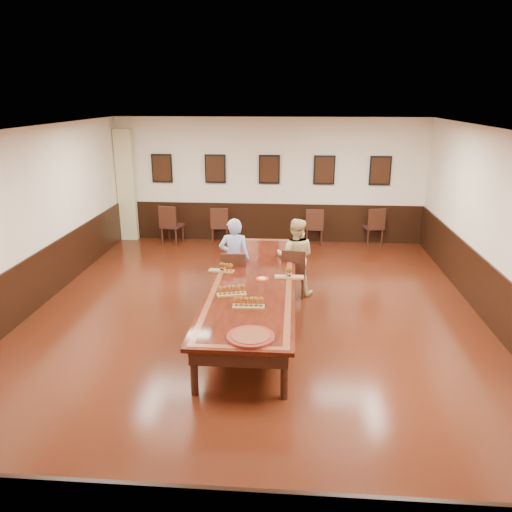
# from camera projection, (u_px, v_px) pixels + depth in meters

# --- Properties ---
(floor) EXTENTS (8.00, 10.00, 0.02)m
(floor) POSITION_uv_depth(u_px,v_px,m) (254.00, 320.00, 8.67)
(floor) COLOR black
(floor) RESTS_ON ground
(ceiling) EXTENTS (8.00, 10.00, 0.02)m
(ceiling) POSITION_uv_depth(u_px,v_px,m) (254.00, 130.00, 7.67)
(ceiling) COLOR white
(ceiling) RESTS_ON floor
(wall_back) EXTENTS (8.00, 0.02, 3.20)m
(wall_back) POSITION_uv_depth(u_px,v_px,m) (269.00, 181.00, 12.92)
(wall_back) COLOR beige
(wall_back) RESTS_ON floor
(wall_front) EXTENTS (8.00, 0.02, 3.20)m
(wall_front) POSITION_uv_depth(u_px,v_px,m) (194.00, 419.00, 3.42)
(wall_front) COLOR beige
(wall_front) RESTS_ON floor
(wall_left) EXTENTS (0.02, 10.00, 3.20)m
(wall_left) POSITION_uv_depth(u_px,v_px,m) (19.00, 226.00, 8.46)
(wall_left) COLOR beige
(wall_left) RESTS_ON floor
(wall_right) EXTENTS (0.02, 10.00, 3.20)m
(wall_right) POSITION_uv_depth(u_px,v_px,m) (506.00, 236.00, 7.88)
(wall_right) COLOR beige
(wall_right) RESTS_ON floor
(chair_man) EXTENTS (0.48, 0.52, 0.98)m
(chair_man) POSITION_uv_depth(u_px,v_px,m) (234.00, 275.00, 9.36)
(chair_man) COLOR black
(chair_man) RESTS_ON floor
(chair_woman) EXTENTS (0.51, 0.54, 0.96)m
(chair_woman) POSITION_uv_depth(u_px,v_px,m) (294.00, 272.00, 9.58)
(chair_woman) COLOR black
(chair_woman) RESTS_ON floor
(spare_chair_a) EXTENTS (0.60, 0.63, 1.03)m
(spare_chair_a) POSITION_uv_depth(u_px,v_px,m) (172.00, 224.00, 12.95)
(spare_chair_a) COLOR black
(spare_chair_a) RESTS_ON floor
(spare_chair_b) EXTENTS (0.51, 0.54, 0.96)m
(spare_chair_b) POSITION_uv_depth(u_px,v_px,m) (220.00, 225.00, 13.03)
(spare_chair_b) COLOR black
(spare_chair_b) RESTS_ON floor
(spare_chair_c) EXTENTS (0.47, 0.50, 0.96)m
(spare_chair_c) POSITION_uv_depth(u_px,v_px,m) (314.00, 226.00, 12.91)
(spare_chair_c) COLOR black
(spare_chair_c) RESTS_ON floor
(spare_chair_d) EXTENTS (0.56, 0.60, 0.98)m
(spare_chair_d) POSITION_uv_depth(u_px,v_px,m) (373.00, 226.00, 12.91)
(spare_chair_d) COLOR black
(spare_chair_d) RESTS_ON floor
(person_man) EXTENTS (0.59, 0.40, 1.57)m
(person_man) POSITION_uv_depth(u_px,v_px,m) (234.00, 259.00, 9.36)
(person_man) COLOR #546DD3
(person_man) RESTS_ON floor
(person_woman) EXTENTS (0.81, 0.67, 1.50)m
(person_woman) POSITION_uv_depth(u_px,v_px,m) (295.00, 257.00, 9.59)
(person_woman) COLOR beige
(person_woman) RESTS_ON floor
(pink_phone) EXTENTS (0.12, 0.15, 0.01)m
(pink_phone) POSITION_uv_depth(u_px,v_px,m) (289.00, 277.00, 8.50)
(pink_phone) COLOR #D7478D
(pink_phone) RESTS_ON conference_table
(curtain) EXTENTS (0.45, 0.18, 2.90)m
(curtain) POSITION_uv_depth(u_px,v_px,m) (126.00, 186.00, 13.06)
(curtain) COLOR #CAC48B
(curtain) RESTS_ON floor
(wainscoting) EXTENTS (8.00, 10.00, 1.00)m
(wainscoting) POSITION_uv_depth(u_px,v_px,m) (254.00, 293.00, 8.51)
(wainscoting) COLOR black
(wainscoting) RESTS_ON floor
(conference_table) EXTENTS (1.40, 5.00, 0.76)m
(conference_table) POSITION_uv_depth(u_px,v_px,m) (254.00, 287.00, 8.47)
(conference_table) COLOR black
(conference_table) RESTS_ON floor
(posters) EXTENTS (6.14, 0.04, 0.74)m
(posters) POSITION_uv_depth(u_px,v_px,m) (269.00, 169.00, 12.76)
(posters) COLOR black
(posters) RESTS_ON wall_back
(flight_a) EXTENTS (0.47, 0.21, 0.17)m
(flight_a) POSITION_uv_depth(u_px,v_px,m) (224.00, 268.00, 8.76)
(flight_a) COLOR olive
(flight_a) RESTS_ON conference_table
(flight_b) EXTENTS (0.50, 0.16, 0.19)m
(flight_b) POSITION_uv_depth(u_px,v_px,m) (289.00, 273.00, 8.46)
(flight_b) COLOR olive
(flight_b) RESTS_ON conference_table
(flight_c) EXTENTS (0.47, 0.25, 0.17)m
(flight_c) POSITION_uv_depth(u_px,v_px,m) (232.00, 291.00, 7.72)
(flight_c) COLOR olive
(flight_c) RESTS_ON conference_table
(flight_d) EXTENTS (0.47, 0.15, 0.17)m
(flight_d) POSITION_uv_depth(u_px,v_px,m) (249.00, 303.00, 7.28)
(flight_d) COLOR olive
(flight_d) RESTS_ON conference_table
(red_plate_grp) EXTENTS (0.22, 0.22, 0.03)m
(red_plate_grp) POSITION_uv_depth(u_px,v_px,m) (262.00, 279.00, 8.41)
(red_plate_grp) COLOR red
(red_plate_grp) RESTS_ON conference_table
(carved_platter) EXTENTS (0.76, 0.76, 0.05)m
(carved_platter) POSITION_uv_depth(u_px,v_px,m) (251.00, 337.00, 6.37)
(carved_platter) COLOR #5F1713
(carved_platter) RESTS_ON conference_table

